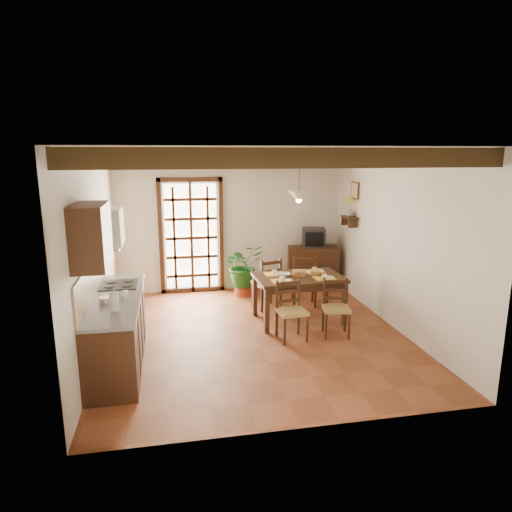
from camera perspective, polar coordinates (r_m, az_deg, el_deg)
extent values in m
plane|color=brown|center=(7.14, -0.18, -9.78)|extent=(5.00, 5.00, 0.00)
cube|color=silver|center=(9.16, -3.14, 4.36)|extent=(4.50, 0.02, 2.80)
cube|color=silver|center=(4.37, 6.03, -5.14)|extent=(4.50, 0.02, 2.80)
cube|color=silver|center=(6.69, -19.49, 0.49)|extent=(0.02, 5.00, 2.80)
cube|color=silver|center=(7.47, 17.02, 1.90)|extent=(0.02, 5.00, 2.80)
cube|color=white|center=(6.59, -0.19, 13.32)|extent=(4.50, 5.00, 0.02)
cube|color=black|center=(4.54, 4.91, 12.11)|extent=(4.50, 0.14, 0.20)
cube|color=black|center=(5.36, 2.40, 12.24)|extent=(4.50, 0.14, 0.20)
cube|color=black|center=(6.18, 0.56, 12.33)|extent=(4.50, 0.14, 0.20)
cube|color=black|center=(7.00, -0.85, 12.38)|extent=(4.50, 0.14, 0.20)
cube|color=black|center=(7.83, -1.97, 12.42)|extent=(4.50, 0.14, 0.20)
cube|color=black|center=(8.66, -2.87, 12.45)|extent=(4.50, 0.14, 0.20)
cube|color=white|center=(9.12, -8.10, 2.31)|extent=(1.01, 0.02, 2.11)
cube|color=#321C0F|center=(8.94, -8.31, 9.46)|extent=(1.26, 0.10, 0.08)
cube|color=#321C0F|center=(9.06, -11.81, 2.10)|extent=(0.08, 0.10, 2.28)
cube|color=#321C0F|center=(9.12, -4.37, 2.40)|extent=(0.08, 0.10, 2.28)
cube|color=#321C0F|center=(9.05, -8.07, 2.23)|extent=(1.01, 0.03, 2.02)
cube|color=#321C0F|center=(6.35, -16.89, -9.04)|extent=(0.60, 2.20, 0.88)
cube|color=slate|center=(6.19, -17.16, -5.08)|extent=(0.64, 2.25, 0.04)
cube|color=tan|center=(6.17, -19.94, -3.13)|extent=(0.02, 2.20, 0.50)
cube|color=#321C0F|center=(5.31, -19.93, 2.37)|extent=(0.35, 0.80, 0.70)
cube|color=white|center=(6.55, -18.04, 3.47)|extent=(0.38, 0.60, 0.50)
cube|color=silver|center=(6.59, -17.88, 1.15)|extent=(0.32, 0.55, 0.04)
cube|color=black|center=(6.71, -16.71, -3.46)|extent=(0.50, 0.55, 0.02)
cylinder|color=white|center=(5.63, -17.30, -5.50)|extent=(0.11, 0.11, 0.24)
cylinder|color=silver|center=(5.96, -18.39, -5.38)|extent=(0.14, 0.14, 0.10)
cube|color=#362011|center=(7.50, 5.38, -2.70)|extent=(1.45, 0.97, 0.05)
cube|color=#362011|center=(7.52, 5.37, -3.26)|extent=(1.31, 0.87, 0.10)
cube|color=#362011|center=(8.19, 8.73, -4.27)|extent=(0.07, 0.07, 0.72)
cube|color=#362011|center=(7.80, -0.13, -4.98)|extent=(0.07, 0.07, 0.72)
cube|color=#362011|center=(7.50, 11.00, -5.96)|extent=(0.07, 0.07, 0.72)
cube|color=#362011|center=(7.08, 1.36, -6.87)|extent=(0.07, 0.07, 0.72)
cube|color=#B18E4B|center=(6.82, 4.51, -6.95)|extent=(0.45, 0.44, 0.05)
cube|color=#321C0F|center=(6.89, 4.02, -4.74)|extent=(0.41, 0.08, 0.45)
cube|color=#321C0F|center=(6.90, 4.48, -8.67)|extent=(0.43, 0.41, 0.44)
cube|color=#B18E4B|center=(7.07, 10.01, -6.50)|extent=(0.47, 0.45, 0.05)
cube|color=#321C0F|center=(7.15, 9.85, -4.41)|extent=(0.40, 0.11, 0.44)
cube|color=#321C0F|center=(7.14, 9.94, -8.13)|extent=(0.44, 0.43, 0.43)
cube|color=#B18E4B|center=(8.16, 1.31, -3.42)|extent=(0.53, 0.51, 0.05)
cube|color=#321C0F|center=(7.95, 1.92, -2.10)|extent=(0.42, 0.15, 0.47)
cube|color=#321C0F|center=(8.23, 1.30, -4.96)|extent=(0.50, 0.49, 0.46)
cube|color=#B18E4B|center=(8.36, 6.01, -2.99)|extent=(0.51, 0.49, 0.05)
cube|color=#321C0F|center=(8.12, 6.20, -1.69)|extent=(0.44, 0.11, 0.49)
cube|color=#321C0F|center=(8.43, 5.97, -4.55)|extent=(0.49, 0.47, 0.48)
cube|color=yellow|center=(7.20, 3.18, -3.04)|extent=(0.32, 0.24, 0.01)
cube|color=yellow|center=(7.40, 8.50, -2.73)|extent=(0.32, 0.24, 0.01)
cube|color=yellow|center=(7.61, 2.36, -2.15)|extent=(0.32, 0.24, 0.01)
cube|color=yellow|center=(7.80, 7.42, -1.87)|extent=(0.32, 0.24, 0.01)
cylinder|color=olive|center=(7.48, 5.39, -2.09)|extent=(0.22, 0.22, 0.09)
imported|color=white|center=(7.46, 3.43, -2.34)|extent=(0.26, 0.26, 0.05)
cube|color=#321C0F|center=(9.45, 7.13, -1.42)|extent=(1.09, 0.65, 0.87)
cube|color=black|center=(9.32, 7.23, 2.31)|extent=(0.53, 0.50, 0.38)
cube|color=black|center=(9.13, 7.63, 2.08)|extent=(0.36, 0.11, 0.29)
cube|color=white|center=(9.41, 5.99, 6.69)|extent=(0.25, 0.03, 0.32)
cone|color=maroon|center=(9.00, -1.59, -4.19)|extent=(0.39, 0.39, 0.24)
imported|color=#144C19|center=(8.88, -1.61, -1.35)|extent=(2.35, 2.16, 2.18)
cube|color=#321C0F|center=(8.83, 11.62, 4.79)|extent=(0.20, 0.42, 0.03)
cube|color=#321C0F|center=(8.69, 12.02, 4.05)|extent=(0.18, 0.03, 0.18)
cube|color=#321C0F|center=(9.00, 11.18, 4.38)|extent=(0.18, 0.03, 0.18)
imported|color=#B2BFB2|center=(8.82, 11.65, 5.44)|extent=(0.15, 0.15, 0.15)
sphere|color=yellow|center=(8.79, 11.71, 6.79)|extent=(0.14, 0.14, 0.14)
cylinder|color=#144C19|center=(8.81, 11.67, 5.82)|extent=(0.01, 0.01, 0.28)
cube|color=brown|center=(8.81, 12.28, 8.02)|extent=(0.03, 0.32, 0.32)
cube|color=#C3B292|center=(8.80, 12.19, 8.02)|extent=(0.01, 0.26, 0.26)
cylinder|color=black|center=(7.33, 5.44, 10.47)|extent=(0.01, 0.01, 0.70)
cone|color=beige|center=(7.36, 5.38, 7.59)|extent=(0.36, 0.36, 0.14)
sphere|color=#FFD88C|center=(7.37, 5.37, 6.97)|extent=(0.09, 0.09, 0.09)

